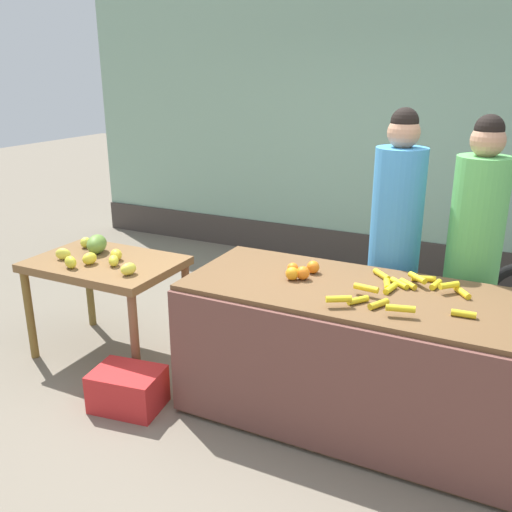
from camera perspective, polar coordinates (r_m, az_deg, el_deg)
ground_plane at (r=3.83m, az=3.60°, el=-14.51°), size 24.00×24.00×0.00m
market_wall_back at (r=6.05m, az=15.14°, el=14.20°), size 7.72×0.23×3.44m
fruit_stall_counter at (r=3.48m, az=10.32°, el=-10.16°), size 2.11×0.89×0.87m
side_table_wooden at (r=4.27m, az=-15.11°, el=-1.63°), size 1.07×0.74×0.76m
banana_bunch_pile at (r=3.29m, az=14.82°, el=-3.36°), size 0.75×0.69×0.07m
orange_pile at (r=3.45m, az=4.63°, el=-1.52°), size 0.19×0.25×0.08m
mango_papaya_pile at (r=4.28m, az=-16.03°, el=0.49°), size 0.79×0.53×0.14m
vendor_woman_blue_shirt at (r=3.91m, az=13.96°, el=0.92°), size 0.34×0.34×1.86m
vendor_woman_green_shirt at (r=3.87m, az=21.27°, el=-0.22°), size 0.34×0.34×1.84m
produce_crate at (r=3.79m, az=-12.98°, el=-13.13°), size 0.48×0.38×0.26m
produce_sack at (r=4.65m, az=-0.38°, el=-4.28°), size 0.47×0.46×0.57m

